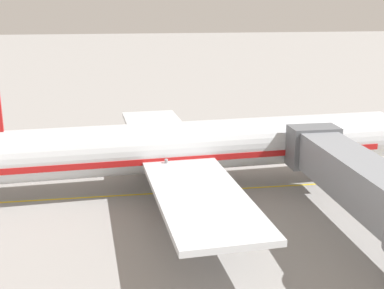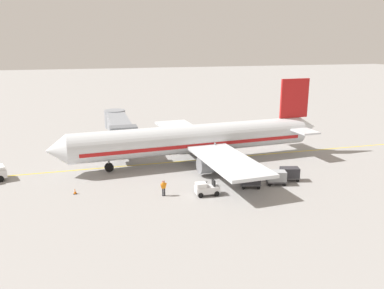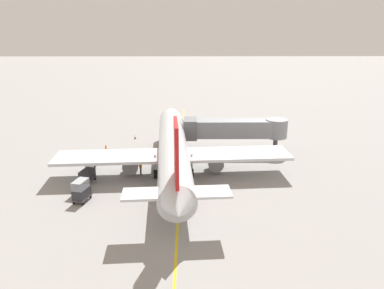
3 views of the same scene
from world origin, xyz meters
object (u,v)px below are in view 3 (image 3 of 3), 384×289
Objects in this scene: baggage_cart_front at (87,175)px; safety_cone_nose_left at (135,137)px; jet_bridge at (235,129)px; baggage_cart_second_in_train at (80,186)px; ground_crew_wing_walker at (141,167)px; parked_airliner at (173,149)px; baggage_cart_third_in_train at (82,193)px; baggage_tug_lead at (92,162)px; ground_crew_loader at (106,150)px; pushback_tractor at (175,118)px.

baggage_cart_front reaches higher than safety_cone_nose_left.
baggage_cart_second_in_train is (-19.65, -15.46, -2.51)m from jet_bridge.
ground_crew_wing_walker is at bearing -79.59° from safety_cone_nose_left.
jet_bridge is 17.81m from safety_cone_nose_left.
baggage_cart_second_in_train is (-10.46, -6.28, -2.24)m from parked_airliner.
parked_airliner is 12.53× the size of baggage_cart_third_in_train.
baggage_tug_lead reaches higher than safety_cone_nose_left.
safety_cone_nose_left is (3.33, 18.56, -0.66)m from baggage_cart_front.
baggage_cart_front is at bearing -91.59° from ground_crew_loader.
ground_crew_wing_walker is (-3.57, -26.14, -0.15)m from pushback_tractor.
baggage_cart_front is 5.05× the size of safety_cone_nose_left.
jet_bridge is at bearing -20.95° from safety_cone_nose_left.
baggage_cart_third_in_train is at bearing -81.66° from baggage_cart_front.
parked_airliner is at bearing -135.03° from jet_bridge.
parked_airliner is at bearing -32.58° from ground_crew_loader.
baggage_tug_lead is 1.49× the size of ground_crew_wing_walker.
baggage_cart_front is (0.77, -5.32, 0.24)m from baggage_tug_lead.
baggage_tug_lead is at bearing -161.20° from jet_bridge.
baggage_cart_second_in_train is at bearing -90.98° from ground_crew_loader.
parked_airliner is 4.82m from ground_crew_wing_walker.
baggage_cart_second_in_train reaches higher than safety_cone_nose_left.
jet_bridge is 5.35× the size of baggage_cart_third_in_train.
parked_airliner reaches higher than baggage_cart_second_in_train.
safety_cone_nose_left is (2.56, 23.80, -0.66)m from baggage_cart_third_in_train.
jet_bridge reaches higher than safety_cone_nose_left.
pushback_tractor reaches higher than baggage_cart_second_in_train.
baggage_cart_front is 1.76× the size of ground_crew_wing_walker.
pushback_tractor reaches higher than ground_crew_loader.
parked_airliner is 22.09× the size of ground_crew_loader.
parked_airliner reaches higher than jet_bridge.
baggage_cart_third_in_train is 14.90m from ground_crew_loader.
safety_cone_nose_left is at bearing 159.05° from jet_bridge.
baggage_tug_lead is at bearing 95.50° from baggage_cart_second_in_train.
jet_bridge is 25.93m from baggage_cart_third_in_train.
parked_airliner is 22.09× the size of ground_crew_wing_walker.
parked_airliner is at bearing 16.47° from baggage_cart_front.
parked_airliner is at bearing 40.60° from baggage_cart_third_in_train.
baggage_cart_third_in_train is (-9.74, -8.35, -2.24)m from parked_airliner.
baggage_cart_front is at bearing 90.91° from baggage_cart_second_in_train.
baggage_tug_lead reaches higher than baggage_cart_second_in_train.
baggage_cart_front is 18.87m from safety_cone_nose_left.
parked_airliner is 13.00m from jet_bridge.
pushback_tractor reaches higher than ground_crew_wing_walker.
baggage_tug_lead is (-20.47, -6.97, -2.74)m from jet_bridge.
ground_crew_loader is at bearing -172.26° from jet_bridge.
jet_bridge reaches higher than ground_crew_loader.
baggage_tug_lead is (-10.62, -23.33, -0.39)m from pushback_tractor.
baggage_cart_third_in_train is (0.77, -5.24, 0.00)m from baggage_cart_front.
ground_crew_loader is (0.22, 12.82, 0.00)m from baggage_cart_second_in_train.
baggage_cart_front is at bearing -148.04° from jet_bridge.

